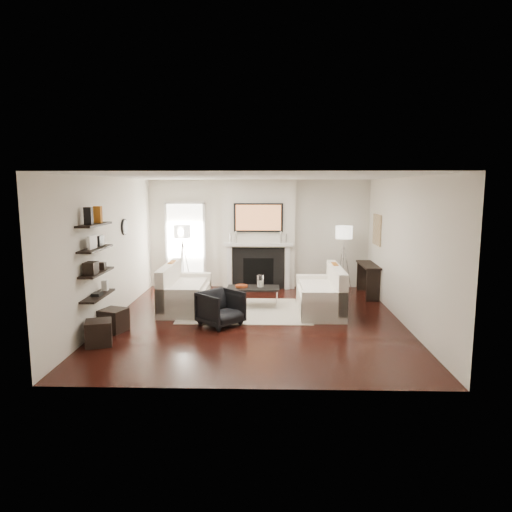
{
  "coord_description": "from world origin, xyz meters",
  "views": [
    {
      "loc": [
        0.25,
        -8.41,
        2.51
      ],
      "look_at": [
        0.0,
        0.6,
        1.15
      ],
      "focal_mm": 32.0,
      "sensor_mm": 36.0,
      "label": 1
    }
  ],
  "objects_px": {
    "loveseat_left_base": "(186,298)",
    "ottoman_near": "(113,320)",
    "lamp_left_shade": "(182,231)",
    "coffee_table": "(253,288)",
    "lamp_right_shade": "(344,232)",
    "armchair": "(221,307)",
    "loveseat_right_base": "(319,301)"
  },
  "relations": [
    {
      "from": "loveseat_right_base",
      "to": "coffee_table",
      "type": "distance_m",
      "value": 1.42
    },
    {
      "from": "lamp_left_shade",
      "to": "ottoman_near",
      "type": "relative_size",
      "value": 1.0
    },
    {
      "from": "loveseat_right_base",
      "to": "lamp_right_shade",
      "type": "height_order",
      "value": "lamp_right_shade"
    },
    {
      "from": "loveseat_left_base",
      "to": "loveseat_right_base",
      "type": "xyz_separation_m",
      "value": [
        2.77,
        -0.16,
        0.0
      ]
    },
    {
      "from": "armchair",
      "to": "ottoman_near",
      "type": "bearing_deg",
      "value": 146.1
    },
    {
      "from": "loveseat_right_base",
      "to": "coffee_table",
      "type": "xyz_separation_m",
      "value": [
        -1.36,
        0.34,
        0.19
      ]
    },
    {
      "from": "loveseat_right_base",
      "to": "coffee_table",
      "type": "bearing_deg",
      "value": 166.19
    },
    {
      "from": "armchair",
      "to": "lamp_right_shade",
      "type": "bearing_deg",
      "value": -0.23
    },
    {
      "from": "loveseat_left_base",
      "to": "lamp_right_shade",
      "type": "xyz_separation_m",
      "value": [
        3.53,
        1.64,
        1.24
      ]
    },
    {
      "from": "loveseat_left_base",
      "to": "lamp_left_shade",
      "type": "height_order",
      "value": "lamp_left_shade"
    },
    {
      "from": "loveseat_left_base",
      "to": "coffee_table",
      "type": "distance_m",
      "value": 1.43
    },
    {
      "from": "loveseat_right_base",
      "to": "coffee_table",
      "type": "height_order",
      "value": "same"
    },
    {
      "from": "loveseat_left_base",
      "to": "armchair",
      "type": "relative_size",
      "value": 2.57
    },
    {
      "from": "loveseat_right_base",
      "to": "lamp_left_shade",
      "type": "xyz_separation_m",
      "value": [
        -3.14,
        1.9,
        1.24
      ]
    },
    {
      "from": "lamp_right_shade",
      "to": "loveseat_right_base",
      "type": "bearing_deg",
      "value": -112.78
    },
    {
      "from": "loveseat_left_base",
      "to": "ottoman_near",
      "type": "height_order",
      "value": "loveseat_left_base"
    },
    {
      "from": "coffee_table",
      "to": "loveseat_left_base",
      "type": "bearing_deg",
      "value": -172.87
    },
    {
      "from": "coffee_table",
      "to": "lamp_left_shade",
      "type": "relative_size",
      "value": 2.75
    },
    {
      "from": "coffee_table",
      "to": "lamp_left_shade",
      "type": "xyz_separation_m",
      "value": [
        -1.78,
        1.56,
        1.05
      ]
    },
    {
      "from": "lamp_left_shade",
      "to": "loveseat_right_base",
      "type": "bearing_deg",
      "value": -31.09
    },
    {
      "from": "loveseat_right_base",
      "to": "lamp_right_shade",
      "type": "bearing_deg",
      "value": 67.22
    },
    {
      "from": "coffee_table",
      "to": "lamp_left_shade",
      "type": "bearing_deg",
      "value": 138.75
    },
    {
      "from": "armchair",
      "to": "lamp_right_shade",
      "type": "relative_size",
      "value": 1.75
    },
    {
      "from": "loveseat_left_base",
      "to": "lamp_left_shade",
      "type": "bearing_deg",
      "value": 102.1
    },
    {
      "from": "loveseat_left_base",
      "to": "ottoman_near",
      "type": "distance_m",
      "value": 1.86
    },
    {
      "from": "coffee_table",
      "to": "lamp_right_shade",
      "type": "bearing_deg",
      "value": 34.67
    },
    {
      "from": "loveseat_left_base",
      "to": "lamp_right_shade",
      "type": "distance_m",
      "value": 4.08
    },
    {
      "from": "ottoman_near",
      "to": "coffee_table",
      "type": "bearing_deg",
      "value": 36.02
    },
    {
      "from": "loveseat_left_base",
      "to": "coffee_table",
      "type": "relative_size",
      "value": 1.64
    },
    {
      "from": "lamp_left_shade",
      "to": "ottoman_near",
      "type": "height_order",
      "value": "lamp_left_shade"
    },
    {
      "from": "coffee_table",
      "to": "armchair",
      "type": "distance_m",
      "value": 1.44
    },
    {
      "from": "lamp_left_shade",
      "to": "ottoman_near",
      "type": "bearing_deg",
      "value": -100.62
    }
  ]
}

